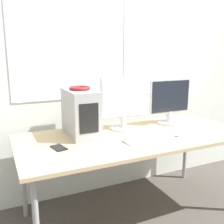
# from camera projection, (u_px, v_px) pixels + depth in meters

# --- Properties ---
(wall_back) EXTENTS (8.00, 0.07, 2.70)m
(wall_back) POSITION_uv_depth(u_px,v_px,m) (107.00, 61.00, 2.61)
(wall_back) COLOR silver
(wall_back) RESTS_ON ground_plane
(desk) EXTENTS (1.94, 0.89, 0.75)m
(desk) POSITION_uv_depth(u_px,v_px,m) (134.00, 140.00, 2.24)
(desk) COLOR tan
(desk) RESTS_ON ground_plane
(pc_tower) EXTENTS (0.22, 0.43, 0.39)m
(pc_tower) POSITION_uv_depth(u_px,v_px,m) (80.00, 113.00, 2.18)
(pc_tower) COLOR #9E9EA3
(pc_tower) RESTS_ON desk
(headphones) EXTENTS (0.17, 0.17, 0.03)m
(headphones) POSITION_uv_depth(u_px,v_px,m) (80.00, 88.00, 2.14)
(headphones) COLOR maroon
(headphones) RESTS_ON pc_tower
(monitor_main) EXTENTS (0.44, 0.24, 0.48)m
(monitor_main) POSITION_uv_depth(u_px,v_px,m) (123.00, 103.00, 2.35)
(monitor_main) COLOR #B7B7BC
(monitor_main) RESTS_ON desk
(monitor_right_near) EXTENTS (0.45, 0.24, 0.43)m
(monitor_right_near) POSITION_uv_depth(u_px,v_px,m) (170.00, 101.00, 2.55)
(monitor_right_near) COLOR #B7B7BC
(monitor_right_near) RESTS_ON desk
(keyboard) EXTENTS (0.42, 0.16, 0.02)m
(keyboard) POSITION_uv_depth(u_px,v_px,m) (150.00, 139.00, 2.08)
(keyboard) COLOR silver
(keyboard) RESTS_ON desk
(mouse) EXTENTS (0.07, 0.09, 0.02)m
(mouse) POSITION_uv_depth(u_px,v_px,m) (175.00, 134.00, 2.20)
(mouse) COLOR #B2B2B7
(mouse) RESTS_ON desk
(cell_phone) EXTENTS (0.11, 0.15, 0.01)m
(cell_phone) POSITION_uv_depth(u_px,v_px,m) (59.00, 148.00, 1.91)
(cell_phone) COLOR black
(cell_phone) RESTS_ON desk
(paper_sheet_left) EXTENTS (0.31, 0.35, 0.00)m
(paper_sheet_left) POSITION_uv_depth(u_px,v_px,m) (112.00, 147.00, 1.94)
(paper_sheet_left) COLOR white
(paper_sheet_left) RESTS_ON desk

